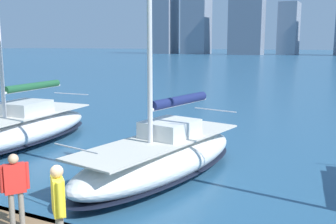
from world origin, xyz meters
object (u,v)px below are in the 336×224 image
(sailboat_navy, at_px, (162,156))
(sailboat_forest, at_px, (18,128))
(person_yellow_shirt, at_px, (58,202))
(person_red_shirt, at_px, (15,183))

(sailboat_navy, relative_size, sailboat_forest, 1.01)
(person_yellow_shirt, bearing_deg, person_red_shirt, -16.82)
(sailboat_forest, bearing_deg, sailboat_navy, 172.60)
(sailboat_navy, distance_m, person_yellow_shirt, 6.32)
(sailboat_navy, xyz_separation_m, sailboat_forest, (7.72, -1.00, -0.01))
(sailboat_forest, xyz_separation_m, person_yellow_shirt, (-8.78, 7.17, 0.89))
(sailboat_forest, bearing_deg, person_red_shirt, 136.97)
(person_red_shirt, bearing_deg, sailboat_forest, -43.03)
(person_red_shirt, bearing_deg, sailboat_navy, -95.71)
(sailboat_navy, relative_size, person_yellow_shirt, 6.93)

